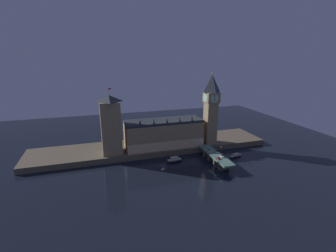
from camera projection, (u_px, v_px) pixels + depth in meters
The scene contains 17 objects.
ground_plane at pixel (163, 166), 195.97m from camera, with size 400.00×400.00×0.00m, color black.
embankment at pixel (151, 147), 231.04m from camera, with size 220.00×42.00×5.07m.
parliament_hall at pixel (164, 133), 223.69m from camera, with size 70.26×24.07×29.70m.
clock_tower at pixel (211, 107), 224.64m from camera, with size 12.56×12.67×66.24m.
victoria_tower at pixel (111, 125), 204.17m from camera, with size 16.44×16.44×56.12m.
bridge at pixel (215, 157), 202.71m from camera, with size 10.05×46.00×7.02m.
car_northbound_lead at pixel (209, 151), 208.25m from camera, with size 1.88×4.23×1.48m.
car_northbound_trail at pixel (219, 158), 192.92m from camera, with size 1.98×3.88×1.30m.
car_southbound_lead at pixel (222, 156), 196.94m from camera, with size 2.10×4.75×1.59m.
car_southbound_trail at pixel (216, 152), 205.18m from camera, with size 2.06×3.95×1.34m.
pedestrian_near_rail at pixel (216, 158), 191.76m from camera, with size 0.38×0.38×1.74m.
pedestrian_mid_walk at pixel (222, 154), 199.96m from camera, with size 0.38×0.38×1.80m.
street_lamp_near at pixel (219, 157), 185.93m from camera, with size 1.34×0.60×7.10m.
street_lamp_mid at pixel (221, 149), 202.26m from camera, with size 1.34×0.60×6.59m.
street_lamp_far at pixel (203, 144), 212.94m from camera, with size 1.34×0.60×7.07m.
boat_upstream at pixel (174, 160), 204.12m from camera, with size 13.96×6.20×4.39m.
boat_downstream at pixel (236, 156), 213.90m from camera, with size 13.53×6.32×3.22m.
Camera 1 is at (-49.00, -172.30, 86.03)m, focal length 26.00 mm.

